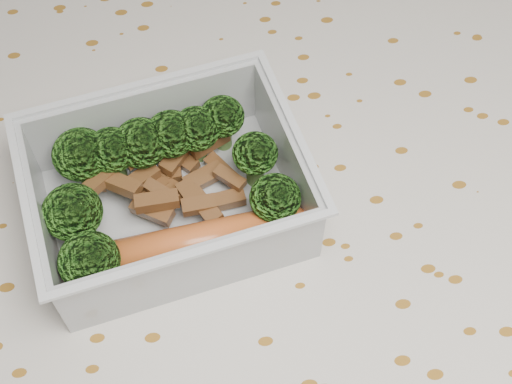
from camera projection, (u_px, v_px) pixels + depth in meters
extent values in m
cube|color=brown|center=(255.00, 226.00, 0.49)|extent=(1.40, 0.90, 0.04)
cube|color=silver|center=(255.00, 209.00, 0.47)|extent=(1.46, 0.96, 0.01)
cube|color=silver|center=(173.00, 211.00, 0.47)|extent=(0.18, 0.15, 0.00)
cube|color=silver|center=(146.00, 117.00, 0.47)|extent=(0.16, 0.03, 0.05)
cube|color=silver|center=(195.00, 269.00, 0.41)|extent=(0.16, 0.03, 0.05)
cube|color=silver|center=(286.00, 155.00, 0.46)|extent=(0.02, 0.11, 0.05)
cube|color=silver|center=(44.00, 223.00, 0.43)|extent=(0.02, 0.11, 0.05)
cube|color=silver|center=(138.00, 85.00, 0.45)|extent=(0.17, 0.03, 0.00)
cube|color=silver|center=(194.00, 254.00, 0.39)|extent=(0.17, 0.03, 0.00)
cube|color=silver|center=(294.00, 127.00, 0.43)|extent=(0.03, 0.12, 0.00)
cube|color=silver|center=(24.00, 201.00, 0.41)|extent=(0.03, 0.12, 0.00)
cylinder|color=#608C3F|center=(87.00, 173.00, 0.47)|extent=(0.01, 0.01, 0.02)
ellipsoid|color=#3D8121|center=(81.00, 154.00, 0.45)|extent=(0.04, 0.04, 0.03)
cylinder|color=#608C3F|center=(117.00, 168.00, 0.47)|extent=(0.01, 0.01, 0.02)
ellipsoid|color=#3D8121|center=(112.00, 150.00, 0.45)|extent=(0.03, 0.03, 0.03)
cylinder|color=#608C3F|center=(145.00, 161.00, 0.48)|extent=(0.01, 0.01, 0.02)
ellipsoid|color=#3D8121|center=(141.00, 143.00, 0.46)|extent=(0.04, 0.04, 0.03)
cylinder|color=#608C3F|center=(174.00, 153.00, 0.48)|extent=(0.01, 0.01, 0.02)
ellipsoid|color=#3D8121|center=(171.00, 134.00, 0.46)|extent=(0.03, 0.03, 0.03)
cylinder|color=#608C3F|center=(198.00, 147.00, 0.48)|extent=(0.01, 0.01, 0.02)
ellipsoid|color=#3D8121|center=(196.00, 129.00, 0.46)|extent=(0.03, 0.03, 0.03)
cylinder|color=#608C3F|center=(223.00, 135.00, 0.49)|extent=(0.01, 0.01, 0.02)
ellipsoid|color=#3D8121|center=(222.00, 116.00, 0.47)|extent=(0.03, 0.03, 0.03)
cylinder|color=#608C3F|center=(80.00, 229.00, 0.45)|extent=(0.01, 0.01, 0.02)
ellipsoid|color=#3D8121|center=(72.00, 212.00, 0.43)|extent=(0.04, 0.04, 0.03)
cylinder|color=#608C3F|center=(255.00, 172.00, 0.47)|extent=(0.01, 0.01, 0.02)
ellipsoid|color=#3D8121|center=(255.00, 153.00, 0.45)|extent=(0.03, 0.03, 0.03)
cylinder|color=#608C3F|center=(96.00, 276.00, 0.43)|extent=(0.01, 0.01, 0.02)
ellipsoid|color=#3D8121|center=(89.00, 261.00, 0.41)|extent=(0.04, 0.04, 0.03)
cylinder|color=#608C3F|center=(274.00, 215.00, 0.45)|extent=(0.01, 0.01, 0.02)
ellipsoid|color=#3D8121|center=(275.00, 198.00, 0.43)|extent=(0.03, 0.03, 0.03)
cube|color=brown|center=(151.00, 194.00, 0.47)|extent=(0.02, 0.02, 0.01)
cube|color=brown|center=(177.00, 156.00, 0.47)|extent=(0.03, 0.03, 0.01)
cube|color=brown|center=(157.00, 201.00, 0.44)|extent=(0.03, 0.01, 0.01)
cube|color=brown|center=(199.00, 205.00, 0.45)|extent=(0.02, 0.01, 0.01)
cube|color=brown|center=(181.00, 159.00, 0.48)|extent=(0.03, 0.03, 0.01)
cube|color=brown|center=(209.00, 142.00, 0.48)|extent=(0.03, 0.02, 0.01)
cube|color=brown|center=(230.00, 178.00, 0.46)|extent=(0.02, 0.02, 0.01)
cube|color=brown|center=(124.00, 185.00, 0.45)|extent=(0.02, 0.02, 0.01)
cube|color=brown|center=(170.00, 166.00, 0.48)|extent=(0.02, 0.02, 0.01)
cube|color=brown|center=(153.00, 191.00, 0.47)|extent=(0.02, 0.02, 0.01)
cube|color=brown|center=(99.00, 174.00, 0.47)|extent=(0.01, 0.02, 0.01)
cube|color=brown|center=(99.00, 182.00, 0.45)|extent=(0.02, 0.02, 0.01)
cube|color=brown|center=(179.00, 193.00, 0.47)|extent=(0.03, 0.03, 0.01)
cube|color=brown|center=(138.00, 155.00, 0.46)|extent=(0.02, 0.02, 0.01)
cube|color=brown|center=(191.00, 195.00, 0.46)|extent=(0.02, 0.02, 0.01)
cube|color=brown|center=(223.00, 170.00, 0.47)|extent=(0.02, 0.03, 0.01)
cube|color=brown|center=(173.00, 164.00, 0.48)|extent=(0.01, 0.03, 0.01)
cube|color=brown|center=(227.00, 200.00, 0.46)|extent=(0.02, 0.01, 0.01)
cube|color=brown|center=(204.00, 205.00, 0.45)|extent=(0.02, 0.03, 0.01)
cube|color=brown|center=(141.00, 179.00, 0.46)|extent=(0.03, 0.02, 0.01)
cube|color=brown|center=(152.00, 211.00, 0.45)|extent=(0.03, 0.02, 0.01)
cube|color=brown|center=(162.00, 193.00, 0.46)|extent=(0.02, 0.02, 0.01)
cube|color=brown|center=(204.00, 177.00, 0.47)|extent=(0.03, 0.02, 0.01)
cylinder|color=#CF5E27|center=(192.00, 244.00, 0.44)|extent=(0.13, 0.04, 0.02)
sphere|color=#CF5E27|center=(289.00, 223.00, 0.44)|extent=(0.02, 0.02, 0.02)
sphere|color=#CF5E27|center=(91.00, 265.00, 0.43)|extent=(0.02, 0.02, 0.02)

